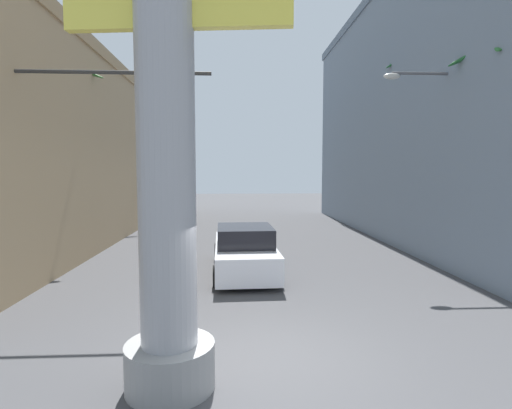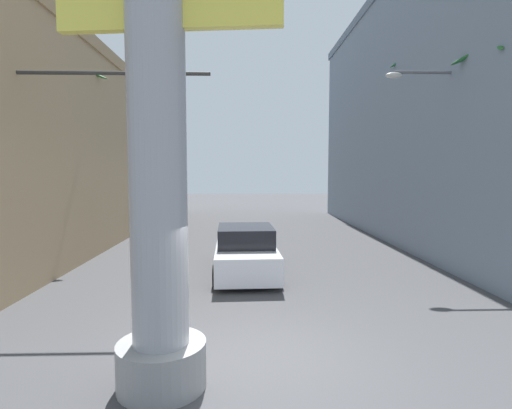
{
  "view_description": "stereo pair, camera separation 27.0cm",
  "coord_description": "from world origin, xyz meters",
  "px_view_note": "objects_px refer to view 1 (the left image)",
  "views": [
    {
      "loc": [
        -0.63,
        -6.7,
        3.29
      ],
      "look_at": [
        0.0,
        5.07,
        2.33
      ],
      "focal_mm": 28.0,
      "sensor_mm": 36.0,
      "label": 1
    },
    {
      "loc": [
        -0.36,
        -6.71,
        3.29
      ],
      "look_at": [
        0.0,
        5.07,
        2.33
      ],
      "focal_mm": 28.0,
      "sensor_mm": 36.0,
      "label": 2
    }
  ],
  "objects_px": {
    "neon_sign_pole": "(165,42)",
    "palm_tree_mid_left": "(68,138)",
    "car_lead": "(244,251)",
    "palm_tree_far_left": "(129,134)",
    "street_lamp": "(447,148)",
    "palm_tree_mid_right": "(412,125)",
    "palm_tree_near_right": "(502,121)",
    "pedestrian_far_left": "(119,217)",
    "traffic_light_mast": "(59,136)"
  },
  "relations": [
    {
      "from": "palm_tree_mid_left",
      "to": "street_lamp",
      "type": "bearing_deg",
      "value": -13.93
    },
    {
      "from": "palm_tree_mid_right",
      "to": "palm_tree_mid_left",
      "type": "bearing_deg",
      "value": -174.41
    },
    {
      "from": "palm_tree_near_right",
      "to": "pedestrian_far_left",
      "type": "bearing_deg",
      "value": 146.93
    },
    {
      "from": "car_lead",
      "to": "palm_tree_mid_left",
      "type": "height_order",
      "value": "palm_tree_mid_left"
    },
    {
      "from": "neon_sign_pole",
      "to": "pedestrian_far_left",
      "type": "height_order",
      "value": "neon_sign_pole"
    },
    {
      "from": "palm_tree_far_left",
      "to": "palm_tree_near_right",
      "type": "bearing_deg",
      "value": -43.32
    },
    {
      "from": "pedestrian_far_left",
      "to": "palm_tree_mid_right",
      "type": "bearing_deg",
      "value": -11.14
    },
    {
      "from": "street_lamp",
      "to": "palm_tree_near_right",
      "type": "bearing_deg",
      "value": -58.88
    },
    {
      "from": "neon_sign_pole",
      "to": "palm_tree_mid_right",
      "type": "xyz_separation_m",
      "value": [
        9.02,
        11.94,
        0.25
      ]
    },
    {
      "from": "car_lead",
      "to": "palm_tree_far_left",
      "type": "xyz_separation_m",
      "value": [
        -6.77,
        12.21,
        4.95
      ]
    },
    {
      "from": "street_lamp",
      "to": "pedestrian_far_left",
      "type": "height_order",
      "value": "street_lamp"
    },
    {
      "from": "palm_tree_mid_left",
      "to": "car_lead",
      "type": "bearing_deg",
      "value": -26.62
    },
    {
      "from": "car_lead",
      "to": "pedestrian_far_left",
      "type": "relative_size",
      "value": 3.07
    },
    {
      "from": "palm_tree_mid_left",
      "to": "palm_tree_far_left",
      "type": "height_order",
      "value": "palm_tree_far_left"
    },
    {
      "from": "street_lamp",
      "to": "palm_tree_far_left",
      "type": "bearing_deg",
      "value": 138.12
    },
    {
      "from": "pedestrian_far_left",
      "to": "street_lamp",
      "type": "bearing_deg",
      "value": -30.26
    },
    {
      "from": "street_lamp",
      "to": "palm_tree_near_right",
      "type": "height_order",
      "value": "palm_tree_near_right"
    },
    {
      "from": "palm_tree_far_left",
      "to": "pedestrian_far_left",
      "type": "relative_size",
      "value": 5.49
    },
    {
      "from": "traffic_light_mast",
      "to": "palm_tree_mid_right",
      "type": "xyz_separation_m",
      "value": [
        12.52,
        7.3,
        1.18
      ]
    },
    {
      "from": "street_lamp",
      "to": "palm_tree_near_right",
      "type": "distance_m",
      "value": 1.84
    },
    {
      "from": "neon_sign_pole",
      "to": "palm_tree_mid_left",
      "type": "distance_m",
      "value": 11.94
    },
    {
      "from": "palm_tree_far_left",
      "to": "car_lead",
      "type": "bearing_deg",
      "value": -61.0
    },
    {
      "from": "neon_sign_pole",
      "to": "palm_tree_mid_left",
      "type": "bearing_deg",
      "value": 118.23
    },
    {
      "from": "palm_tree_near_right",
      "to": "street_lamp",
      "type": "bearing_deg",
      "value": 121.12
    },
    {
      "from": "car_lead",
      "to": "palm_tree_mid_left",
      "type": "xyz_separation_m",
      "value": [
        -6.94,
        3.48,
        3.95
      ]
    },
    {
      "from": "neon_sign_pole",
      "to": "pedestrian_far_left",
      "type": "bearing_deg",
      "value": 108.59
    },
    {
      "from": "car_lead",
      "to": "traffic_light_mast",
      "type": "bearing_deg",
      "value": -153.55
    },
    {
      "from": "car_lead",
      "to": "pedestrian_far_left",
      "type": "height_order",
      "value": "pedestrian_far_left"
    },
    {
      "from": "palm_tree_near_right",
      "to": "palm_tree_far_left",
      "type": "xyz_separation_m",
      "value": [
        -14.41,
        13.59,
        0.84
      ]
    },
    {
      "from": "neon_sign_pole",
      "to": "palm_tree_near_right",
      "type": "bearing_deg",
      "value": 32.32
    },
    {
      "from": "palm_tree_mid_left",
      "to": "palm_tree_mid_right",
      "type": "height_order",
      "value": "palm_tree_mid_right"
    },
    {
      "from": "car_lead",
      "to": "palm_tree_far_left",
      "type": "relative_size",
      "value": 0.56
    },
    {
      "from": "neon_sign_pole",
      "to": "pedestrian_far_left",
      "type": "xyz_separation_m",
      "value": [
        -4.94,
        14.7,
        -4.17
      ]
    },
    {
      "from": "traffic_light_mast",
      "to": "palm_tree_far_left",
      "type": "bearing_deg",
      "value": 97.71
    },
    {
      "from": "neon_sign_pole",
      "to": "palm_tree_far_left",
      "type": "distance_m",
      "value": 20.01
    },
    {
      "from": "palm_tree_near_right",
      "to": "car_lead",
      "type": "bearing_deg",
      "value": 169.8
    },
    {
      "from": "traffic_light_mast",
      "to": "car_lead",
      "type": "xyz_separation_m",
      "value": [
        4.79,
        2.39,
        -3.53
      ]
    },
    {
      "from": "palm_tree_mid_left",
      "to": "palm_tree_mid_right",
      "type": "xyz_separation_m",
      "value": [
        14.67,
        1.44,
        0.75
      ]
    },
    {
      "from": "traffic_light_mast",
      "to": "palm_tree_near_right",
      "type": "distance_m",
      "value": 12.49
    },
    {
      "from": "palm_tree_near_right",
      "to": "palm_tree_mid_left",
      "type": "bearing_deg",
      "value": 161.59
    },
    {
      "from": "traffic_light_mast",
      "to": "palm_tree_near_right",
      "type": "height_order",
      "value": "palm_tree_near_right"
    },
    {
      "from": "street_lamp",
      "to": "palm_tree_mid_right",
      "type": "bearing_deg",
      "value": 78.75
    },
    {
      "from": "neon_sign_pole",
      "to": "palm_tree_mid_left",
      "type": "height_order",
      "value": "neon_sign_pole"
    },
    {
      "from": "palm_tree_mid_right",
      "to": "car_lead",
      "type": "bearing_deg",
      "value": -147.53
    },
    {
      "from": "neon_sign_pole",
      "to": "palm_tree_near_right",
      "type": "xyz_separation_m",
      "value": [
        8.94,
        5.66,
        -0.34
      ]
    },
    {
      "from": "neon_sign_pole",
      "to": "car_lead",
      "type": "xyz_separation_m",
      "value": [
        1.3,
        7.03,
        -4.45
      ]
    },
    {
      "from": "traffic_light_mast",
      "to": "palm_tree_mid_right",
      "type": "relative_size",
      "value": 0.68
    },
    {
      "from": "traffic_light_mast",
      "to": "pedestrian_far_left",
      "type": "height_order",
      "value": "traffic_light_mast"
    },
    {
      "from": "neon_sign_pole",
      "to": "traffic_light_mast",
      "type": "distance_m",
      "value": 5.89
    },
    {
      "from": "car_lead",
      "to": "palm_tree_near_right",
      "type": "height_order",
      "value": "palm_tree_near_right"
    }
  ]
}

